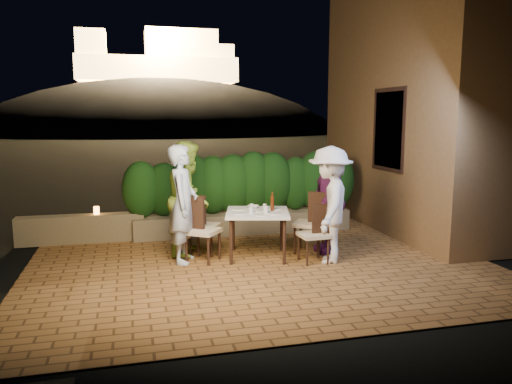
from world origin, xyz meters
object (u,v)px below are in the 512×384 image
object	(u,v)px
bowl	(253,207)
diner_green	(189,198)
chair_right_back	(309,222)
diner_white	(330,205)
chair_right_front	(313,234)
diner_blue	(183,204)
chair_left_front	(203,229)
chair_left_back	(205,225)
diner_purple	(328,201)
dining_table	(258,234)
parapet_lamp	(96,211)
beer_bottle	(272,201)

from	to	relation	value
bowl	diner_green	bearing A→B (deg)	167.92
chair_right_back	diner_white	xyz separation A→B (m)	(0.12, -0.57, 0.39)
chair_right_front	diner_blue	distance (m)	2.07
chair_left_front	chair_left_back	distance (m)	0.44
chair_right_back	diner_purple	size ratio (longest dim) A/B	0.59
dining_table	diner_white	bearing A→B (deg)	-26.42
chair_right_back	parapet_lamp	xyz separation A→B (m)	(-3.47, 1.63, 0.06)
parapet_lamp	diner_white	bearing A→B (deg)	-31.56
diner_blue	bowl	bearing A→B (deg)	-61.94
chair_left_front	chair_left_back	size ratio (longest dim) A/B	1.04
chair_left_front	parapet_lamp	size ratio (longest dim) A/B	7.22
parapet_lamp	bowl	bearing A→B (deg)	-28.72
chair_right_front	chair_left_front	bearing A→B (deg)	-19.57
chair_left_back	parapet_lamp	distance (m)	2.18
chair_left_front	chair_right_back	world-z (taller)	chair_right_back
chair_right_back	diner_blue	world-z (taller)	diner_blue
bowl	chair_left_back	size ratio (longest dim) A/B	0.20
diner_green	diner_white	size ratio (longest dim) A/B	1.03
bowl	parapet_lamp	distance (m)	2.93
chair_left_front	diner_purple	size ratio (longest dim) A/B	0.58
chair_left_front	diner_green	distance (m)	0.68
chair_right_back	diner_blue	size ratio (longest dim) A/B	0.56
dining_table	beer_bottle	xyz separation A→B (m)	(0.25, 0.00, 0.53)
dining_table	diner_green	xyz separation A→B (m)	(-1.03, 0.51, 0.56)
diner_purple	diner_white	bearing A→B (deg)	-23.21
dining_table	chair_left_front	xyz separation A→B (m)	(-0.88, 0.00, 0.13)
diner_purple	bowl	bearing A→B (deg)	-105.54
diner_green	diner_blue	bearing A→B (deg)	-178.60
dining_table	bowl	distance (m)	0.49
chair_right_front	diner_blue	world-z (taller)	diner_blue
beer_bottle	bowl	size ratio (longest dim) A/B	1.61
dining_table	diner_white	distance (m)	1.26
chair_left_front	chair_right_front	distance (m)	1.72
diner_blue	diner_purple	world-z (taller)	diner_blue
dining_table	diner_purple	bearing A→B (deg)	0.70
dining_table	chair_right_back	bearing A→B (deg)	3.88
chair_right_back	diner_green	distance (m)	2.03
diner_white	bowl	bearing A→B (deg)	-101.77
chair_left_front	chair_left_back	bearing A→B (deg)	114.76
chair_left_back	chair_right_front	size ratio (longest dim) A/B	1.06
chair_left_front	diner_white	size ratio (longest dim) A/B	0.56
chair_right_front	chair_left_back	bearing A→B (deg)	-33.63
beer_bottle	bowl	world-z (taller)	beer_bottle
chair_right_front	diner_blue	size ratio (longest dim) A/B	0.50
dining_table	parapet_lamp	bearing A→B (deg)	146.54
bowl	diner_green	distance (m)	1.07
dining_table	parapet_lamp	distance (m)	3.08
bowl	diner_green	xyz separation A→B (m)	(-1.03, 0.22, 0.16)
chair_right_front	chair_right_back	size ratio (longest dim) A/B	0.89
beer_bottle	chair_right_front	bearing A→B (deg)	-42.60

